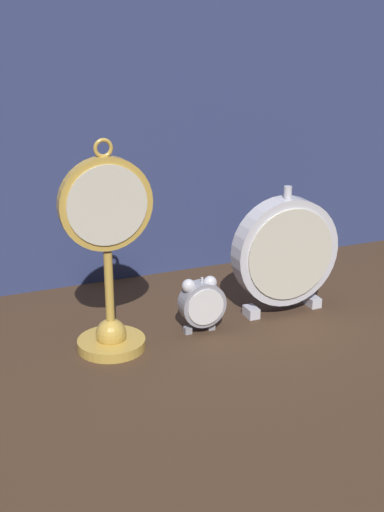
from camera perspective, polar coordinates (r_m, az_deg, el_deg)
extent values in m
plane|color=#422D1E|center=(1.19, 1.48, -6.69)|extent=(4.00, 4.00, 0.00)
cube|color=navy|center=(1.38, -3.98, 12.29)|extent=(1.23, 0.01, 0.71)
cylinder|color=gold|center=(1.17, -6.46, -6.97)|extent=(0.11, 0.11, 0.02)
sphere|color=gold|center=(1.16, -6.49, -6.18)|extent=(0.05, 0.05, 0.05)
cylinder|color=gold|center=(1.13, -6.62, -3.26)|extent=(0.01, 0.01, 0.15)
cylinder|color=gold|center=(1.08, -6.93, 4.15)|extent=(0.15, 0.02, 0.15)
cylinder|color=beige|center=(1.08, -6.79, 4.03)|extent=(0.13, 0.00, 0.13)
torus|color=gold|center=(1.07, -7.12, 8.56)|extent=(0.03, 0.01, 0.03)
cube|color=gray|center=(1.21, -0.35, -5.95)|extent=(0.01, 0.01, 0.01)
cube|color=gray|center=(1.23, 1.51, -5.62)|extent=(0.01, 0.01, 0.01)
cylinder|color=gray|center=(1.20, 0.59, -3.86)|extent=(0.08, 0.03, 0.08)
cylinder|color=silver|center=(1.19, 0.91, -4.15)|extent=(0.06, 0.00, 0.06)
sphere|color=silver|center=(1.18, -0.27, -2.41)|extent=(0.02, 0.02, 0.02)
sphere|color=silver|center=(1.19, 1.46, -2.14)|extent=(0.02, 0.02, 0.02)
cylinder|color=silver|center=(1.18, 0.60, -2.07)|extent=(0.00, 0.00, 0.01)
cube|color=silver|center=(1.28, 4.76, -4.48)|extent=(0.02, 0.03, 0.02)
cube|color=silver|center=(1.33, 9.62, -3.58)|extent=(0.02, 0.03, 0.02)
cylinder|color=silver|center=(1.27, 7.45, 0.39)|extent=(0.19, 0.04, 0.19)
cylinder|color=beige|center=(1.25, 7.92, 0.09)|extent=(0.17, 0.00, 0.17)
cylinder|color=silver|center=(1.23, 7.67, 5.10)|extent=(0.01, 0.01, 0.02)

